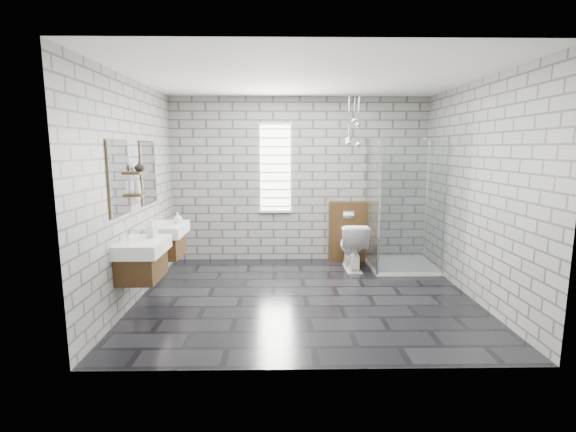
{
  "coord_description": "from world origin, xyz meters",
  "views": [
    {
      "loc": [
        -0.31,
        -5.11,
        1.87
      ],
      "look_at": [
        -0.21,
        0.35,
        0.98
      ],
      "focal_mm": 26.0,
      "sensor_mm": 36.0,
      "label": 1
    }
  ],
  "objects_px": {
    "cistern_panel": "(347,231)",
    "toilet": "(352,246)",
    "shower_enclosure": "(398,238)",
    "vanity_left": "(139,248)",
    "vanity_right": "(164,231)"
  },
  "relations": [
    {
      "from": "shower_enclosure",
      "to": "toilet",
      "type": "distance_m",
      "value": 0.71
    },
    {
      "from": "cistern_panel",
      "to": "shower_enclosure",
      "type": "height_order",
      "value": "shower_enclosure"
    },
    {
      "from": "vanity_right",
      "to": "shower_enclosure",
      "type": "bearing_deg",
      "value": 11.17
    },
    {
      "from": "vanity_right",
      "to": "toilet",
      "type": "distance_m",
      "value": 2.82
    },
    {
      "from": "vanity_left",
      "to": "cistern_panel",
      "type": "height_order",
      "value": "vanity_left"
    },
    {
      "from": "vanity_left",
      "to": "toilet",
      "type": "relative_size",
      "value": 2.14
    },
    {
      "from": "cistern_panel",
      "to": "toilet",
      "type": "relative_size",
      "value": 1.36
    },
    {
      "from": "vanity_right",
      "to": "shower_enclosure",
      "type": "distance_m",
      "value": 3.48
    },
    {
      "from": "vanity_left",
      "to": "toilet",
      "type": "height_order",
      "value": "vanity_left"
    },
    {
      "from": "vanity_right",
      "to": "toilet",
      "type": "height_order",
      "value": "vanity_right"
    },
    {
      "from": "vanity_right",
      "to": "cistern_panel",
      "type": "relative_size",
      "value": 1.57
    },
    {
      "from": "shower_enclosure",
      "to": "cistern_panel",
      "type": "bearing_deg",
      "value": 143.59
    },
    {
      "from": "vanity_right",
      "to": "shower_enclosure",
      "type": "relative_size",
      "value": 0.77
    },
    {
      "from": "vanity_left",
      "to": "vanity_right",
      "type": "distance_m",
      "value": 1.01
    },
    {
      "from": "shower_enclosure",
      "to": "toilet",
      "type": "bearing_deg",
      "value": 177.65
    }
  ]
}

